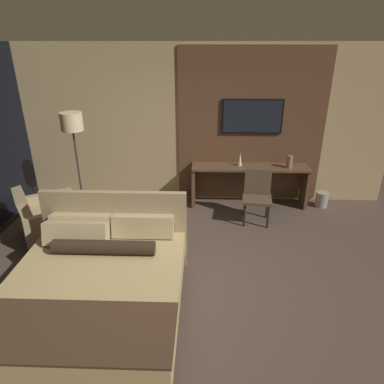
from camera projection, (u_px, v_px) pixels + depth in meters
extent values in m
plane|color=#4C3D33|center=(182.00, 283.00, 4.33)|extent=(16.00, 16.00, 0.00)
cube|color=tan|center=(190.00, 126.00, 6.14)|extent=(7.20, 0.06, 2.80)
cube|color=brown|center=(251.00, 127.00, 6.06)|extent=(2.58, 0.03, 2.70)
cube|color=#33281E|center=(96.00, 312.00, 3.71)|extent=(1.78, 1.99, 0.22)
cube|color=tan|center=(93.00, 293.00, 3.60)|extent=(1.83, 2.05, 0.30)
cube|color=#422D1E|center=(68.00, 330.00, 2.93)|extent=(1.85, 0.72, 0.02)
cube|color=#998460|center=(116.00, 229.00, 4.51)|extent=(1.87, 0.08, 1.07)
cube|color=tan|center=(82.00, 225.00, 4.34)|extent=(0.77, 0.23, 0.31)
cube|color=tan|center=(143.00, 226.00, 4.32)|extent=(0.77, 0.23, 0.31)
cube|color=tan|center=(76.00, 233.00, 4.15)|extent=(0.77, 0.25, 0.32)
cylinder|color=#2D2319|center=(104.00, 247.00, 3.97)|extent=(1.19, 0.17, 0.17)
cube|color=brown|center=(250.00, 167.00, 6.10)|extent=(2.08, 0.46, 0.03)
cube|color=brown|center=(194.00, 186.00, 6.28)|extent=(0.06, 0.41, 0.72)
cube|color=brown|center=(305.00, 187.00, 6.22)|extent=(0.06, 0.41, 0.72)
cube|color=brown|center=(248.00, 179.00, 6.41)|extent=(1.96, 0.02, 0.36)
cube|color=black|center=(252.00, 116.00, 5.95)|extent=(1.07, 0.04, 0.60)
cube|color=black|center=(252.00, 117.00, 5.93)|extent=(1.00, 0.01, 0.55)
cube|color=#4C3D2D|center=(257.00, 199.00, 5.62)|extent=(0.52, 0.50, 0.05)
cube|color=#4C3D2D|center=(258.00, 182.00, 5.70)|extent=(0.44, 0.15, 0.42)
cylinder|color=black|center=(244.00, 215.00, 5.57)|extent=(0.04, 0.04, 0.39)
cylinder|color=black|center=(268.00, 217.00, 5.52)|extent=(0.04, 0.04, 0.39)
cylinder|color=black|center=(245.00, 206.00, 5.90)|extent=(0.04, 0.04, 0.39)
cylinder|color=black|center=(267.00, 207.00, 5.84)|extent=(0.04, 0.04, 0.39)
cube|color=#998460|center=(53.00, 223.00, 5.29)|extent=(1.07, 1.02, 0.44)
cube|color=#998460|center=(23.00, 205.00, 4.96)|extent=(0.54, 0.68, 0.38)
cube|color=#998460|center=(57.00, 230.00, 4.95)|extent=(0.76, 0.54, 0.58)
cube|color=#998460|center=(47.00, 209.00, 5.56)|extent=(0.76, 0.54, 0.58)
cylinder|color=#282623|center=(85.00, 216.00, 5.93)|extent=(0.28, 0.28, 0.03)
cylinder|color=#332D28|center=(79.00, 175.00, 5.62)|extent=(0.03, 0.03, 1.56)
cylinder|color=beige|center=(72.00, 122.00, 5.26)|extent=(0.34, 0.34, 0.28)
cone|color=silver|center=(240.00, 159.00, 6.09)|extent=(0.08, 0.08, 0.24)
cylinder|color=#846647|center=(289.00, 162.00, 5.98)|extent=(0.10, 0.10, 0.22)
cylinder|color=gray|center=(322.00, 199.00, 6.27)|extent=(0.22, 0.22, 0.28)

